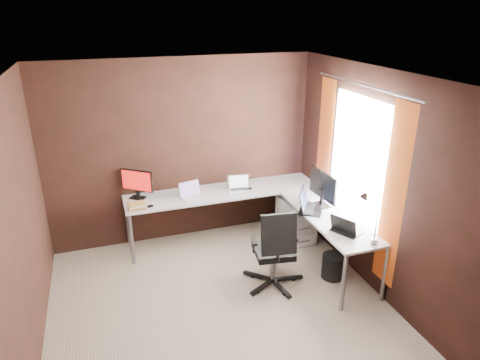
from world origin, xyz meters
The scene contains 15 objects.
room centered at (0.34, 0.07, 1.28)m, with size 3.60×3.60×2.50m.
desk centered at (0.84, 1.04, 0.68)m, with size 2.65×2.25×0.73m.
drawer_pedestal centered at (1.43, 1.15, 0.30)m, with size 0.42×0.50×0.60m, color white.
monitor_left centered at (-0.65, 1.64, 0.95)m, with size 0.37×0.29×0.39m.
monitor_right centered at (1.53, 0.66, 0.99)m, with size 0.15×0.56×0.46m.
laptop_white centered at (0.02, 1.45, 0.77)m, with size 0.33×0.27×0.20m.
laptop_silver centered at (0.69, 1.45, 0.78)m, with size 0.33×0.26×0.20m.
laptop_black_big centered at (1.31, 0.61, 0.79)m, with size 0.44×0.47×0.26m.
laptop_black_small centered at (1.44, -0.04, 0.78)m, with size 0.35×0.38×0.21m.
book_stack centered at (-0.70, 1.32, 0.76)m, with size 0.23×0.19×0.07m.
mouse_left centered at (-0.54, 1.30, 0.75)m, with size 0.09×0.06×0.03m, color black.
mouse_corner centered at (0.84, 1.42, 0.74)m, with size 0.07×0.05×0.03m, color black.
desk_lamp centered at (1.54, -0.29, 1.08)m, with size 0.19×0.21×0.56m.
office_chair centered at (0.72, 0.25, 0.30)m, with size 0.56×0.57×1.01m.
wastebasket centered at (1.46, 0.16, 0.15)m, with size 0.26×0.26×0.31m, color black.
Camera 1 is at (-1.01, -3.65, 3.07)m, focal length 32.00 mm.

